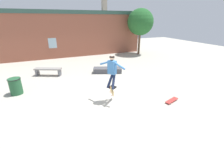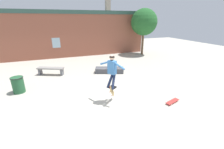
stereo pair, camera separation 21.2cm
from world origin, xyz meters
name	(u,v)px [view 1 (the left image)]	position (x,y,z in m)	size (l,w,h in m)	color
ground_plane	(108,108)	(0.00, 0.00, 0.00)	(40.00, 40.00, 0.00)	#B2AD9E
building_backdrop	(71,34)	(0.03, 9.91, 2.23)	(15.37, 0.52, 5.44)	#93513D
tree_right	(140,22)	(6.72, 8.45, 3.22)	(2.60, 2.60, 4.54)	brown
park_bench	(48,70)	(-2.27, 5.16, 0.37)	(1.76, 1.09, 0.51)	gray
skate_ledge	(108,70)	(1.56, 4.19, 0.18)	(2.02, 1.23, 0.37)	#4C4C51
trash_bin	(16,86)	(-3.78, 2.98, 0.44)	(0.60, 0.60, 0.83)	#235633
skater	(112,69)	(0.37, 0.51, 1.54)	(0.76, 1.12, 1.50)	teal
skateboard_flipping	(112,92)	(0.34, 0.42, 0.52)	(0.44, 0.64, 0.75)	#AD894C
skateboard_resting	(172,100)	(2.87, -0.59, 0.07)	(0.80, 0.42, 0.08)	red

